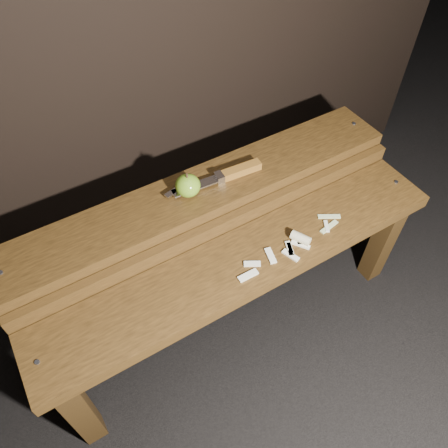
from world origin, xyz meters
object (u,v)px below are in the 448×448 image
apple (188,186)px  knife (230,174)px  bench_rear_tier (206,208)px  bench_front_tier (246,275)px

apple → knife: size_ratio=0.25×
knife → apple: bearing=178.7°
bench_rear_tier → apple: (-0.05, 0.00, 0.12)m
bench_rear_tier → knife: bearing=0.9°
bench_front_tier → bench_rear_tier: 0.23m
apple → knife: (0.13, -0.00, -0.02)m
bench_front_tier → bench_rear_tier: size_ratio=1.00×
bench_rear_tier → apple: 0.13m
apple → bench_front_tier: bearing=-78.0°
apple → knife: apple is taller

